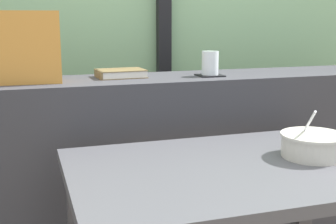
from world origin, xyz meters
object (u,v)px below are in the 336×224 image
at_px(coaster_square, 210,75).
at_px(soup_bowl, 313,145).
at_px(closed_book, 120,73).
at_px(juice_glass, 210,64).
at_px(throw_pillow, 15,47).
at_px(breakfast_table, 233,202).

distance_m(coaster_square, soup_bowl, 0.59).
bearing_deg(closed_book, juice_glass, -11.29).
height_order(throw_pillow, soup_bowl, throw_pillow).
distance_m(juice_glass, throw_pillow, 0.76).
height_order(juice_glass, closed_book, juice_glass).
bearing_deg(juice_glass, throw_pillow, 177.38).
relative_size(coaster_square, juice_glass, 1.03).
xyz_separation_m(juice_glass, soup_bowl, (0.11, -0.56, -0.20)).
height_order(breakfast_table, soup_bowl, soup_bowl).
relative_size(juice_glass, throw_pillow, 0.30).
xyz_separation_m(breakfast_table, throw_pillow, (-0.60, 0.59, 0.44)).
height_order(juice_glass, soup_bowl, juice_glass).
xyz_separation_m(breakfast_table, juice_glass, (0.15, 0.56, 0.36)).
bearing_deg(coaster_square, breakfast_table, -105.29).
height_order(closed_book, throw_pillow, throw_pillow).
distance_m(breakfast_table, coaster_square, 0.65).
bearing_deg(throw_pillow, juice_glass, -2.62).
distance_m(closed_book, soup_bowl, 0.81).
bearing_deg(breakfast_table, closed_book, 108.24).
relative_size(throw_pillow, soup_bowl, 1.58).
height_order(breakfast_table, closed_book, closed_book).
bearing_deg(soup_bowl, breakfast_table, 179.45).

